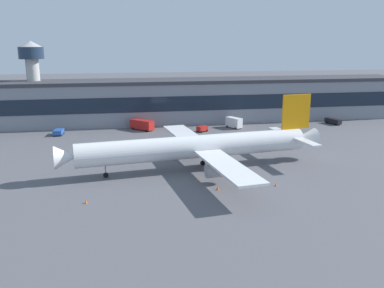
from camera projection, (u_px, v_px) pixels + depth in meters
ground_plane at (235, 166)px, 98.44m from camera, size 600.00×600.00×0.00m
terminal_building at (193, 100)px, 151.15m from camera, size 157.90×16.85×15.41m
airliner at (199, 147)px, 94.90m from camera, size 62.27×53.73×16.32m
control_tower at (33, 73)px, 142.47m from camera, size 8.37×8.37×28.81m
fuel_truck at (142, 124)px, 137.57m from camera, size 7.88×7.96×3.35m
baggage_tug at (202, 128)px, 134.96m from camera, size 4.09×3.74×1.85m
pushback_tractor at (59, 132)px, 130.36m from camera, size 3.02×5.02×1.75m
belt_loader at (333, 121)px, 147.51m from camera, size 3.84×6.71×1.95m
stair_truck at (234, 122)px, 140.68m from camera, size 4.85×6.44×3.55m
traffic_cone_0 at (86, 202)px, 75.59m from camera, size 0.55×0.55×0.69m
traffic_cone_1 at (276, 184)px, 84.72m from camera, size 0.51×0.51×0.64m
traffic_cone_2 at (197, 181)px, 87.06m from camera, size 0.52×0.52×0.65m
traffic_cone_3 at (218, 188)px, 82.41m from camera, size 0.57×0.57×0.72m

